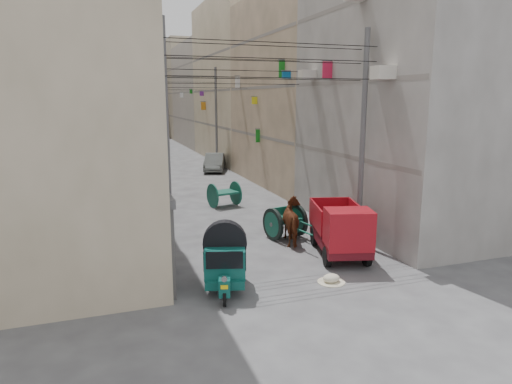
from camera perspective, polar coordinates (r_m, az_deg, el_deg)
name	(u,v)px	position (r m, az deg, el deg)	size (l,w,h in m)	color
ground	(360,333)	(11.75, 12.88, -16.82)	(140.00, 140.00, 0.00)	#444346
building_row_left	(65,87)	(42.88, -22.73, 11.97)	(8.00, 62.00, 14.00)	beige
building_row_right	(245,89)	(44.94, -1.44, 12.79)	(8.00, 62.00, 14.00)	#A7A19C
end_cap_building	(133,92)	(74.90, -15.09, 11.97)	(22.00, 10.00, 13.00)	#B4A78E
shutters_left	(146,197)	(19.56, -13.56, -0.65)	(0.18, 14.40, 2.88)	#47474C
signboards	(187,131)	(30.93, -8.60, 7.58)	(8.22, 40.52, 5.67)	#6E2895
ac_units	(345,49)	(18.91, 11.01, 17.16)	(0.70, 6.55, 3.35)	beige
utility_poles	(202,126)	(26.35, -6.72, 8.19)	(7.40, 22.20, 8.00)	#575759
overhead_cables	(212,74)	(23.80, -5.48, 14.52)	(7.40, 22.52, 1.12)	black
auto_rickshaw	(225,259)	(13.51, -3.88, -8.34)	(1.70, 2.34, 1.59)	black
tonga_cart	(285,222)	(18.43, 3.70, -3.72)	(1.67, 3.02, 1.29)	black
mini_truck	(342,233)	(16.25, 10.73, -5.04)	(2.42, 3.77, 1.96)	black
second_cart	(224,194)	(23.80, -3.99, -0.21)	(1.67, 1.55, 1.26)	#12503F
feed_sack	(331,278)	(14.42, 9.40, -10.58)	(0.53, 0.42, 0.27)	beige
horse	(295,221)	(17.81, 4.85, -3.68)	(0.92, 2.02, 1.70)	brown
distant_car_white	(150,174)	(31.09, -13.16, 2.20)	(1.46, 3.62, 1.23)	white
distant_car_grey	(215,162)	(35.68, -5.21, 3.73)	(1.42, 4.07, 1.34)	#575C5A
distant_car_green	(156,149)	(46.20, -12.44, 5.30)	(1.88, 4.62, 1.34)	#216145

